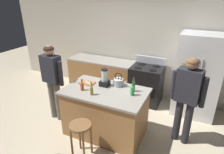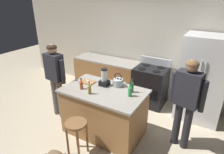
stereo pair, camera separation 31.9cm
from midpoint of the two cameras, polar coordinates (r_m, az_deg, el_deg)
ground_plane at (r=4.11m, az=0.10°, el=-15.61°), size 14.00×14.00×0.00m
back_wall at (r=5.13m, az=11.39°, el=8.97°), size 8.00×0.10×2.70m
kitchen_island at (r=3.83m, az=0.10°, el=-10.12°), size 1.54×0.92×0.94m
back_counter_run at (r=5.37m, az=1.15°, el=0.18°), size 2.00×0.64×0.94m
refrigerator at (r=4.57m, az=26.76°, el=-0.62°), size 0.90×0.73×1.84m
stove_range at (r=4.93m, az=12.88°, el=-2.53°), size 0.76×0.65×1.12m
person_by_island_left at (r=4.24m, az=-14.27°, el=0.71°), size 0.60×0.26×1.65m
person_by_sink_right at (r=3.53m, az=23.41°, el=-5.50°), size 0.60×0.29×1.64m
bar_stool at (r=3.37m, az=-7.60°, el=-15.03°), size 0.36×0.36×0.64m
blender_appliance at (r=3.71m, az=0.20°, el=-0.48°), size 0.17×0.17×0.34m
bottle_vinegar at (r=3.44m, az=-3.94°, el=-3.68°), size 0.06×0.06×0.24m
bottle_olive_oil at (r=3.51m, az=8.41°, el=-2.97°), size 0.07×0.07×0.28m
bottle_soda at (r=3.38m, az=7.95°, el=-4.19°), size 0.07×0.07×0.26m
bottle_cooking_sauce at (r=3.62m, az=-6.45°, el=-2.40°), size 0.06×0.06×0.22m
tea_kettle at (r=3.73m, az=4.23°, el=-1.56°), size 0.28×0.20×0.27m
cutting_board at (r=3.91m, az=-4.83°, el=-1.45°), size 0.30×0.20×0.02m
chef_knife at (r=3.89m, az=-4.60°, el=-1.34°), size 0.21×0.13×0.01m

